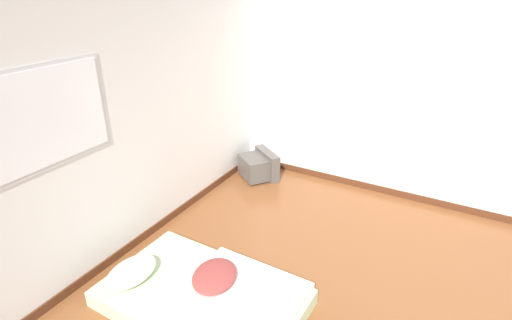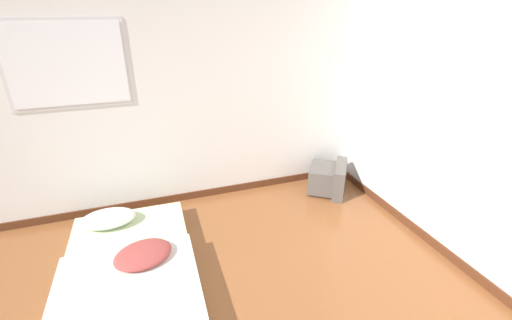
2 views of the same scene
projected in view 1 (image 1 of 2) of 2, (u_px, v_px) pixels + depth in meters
wall_back at (113, 135)px, 3.76m from camera, size 7.44×0.08×2.60m
wall_right at (469, 109)px, 4.50m from camera, size 0.08×8.09×2.60m
mattress_bed at (202, 296)px, 3.49m from camera, size 1.12×1.76×0.30m
crt_tv at (259, 166)px, 5.71m from camera, size 0.64×0.66×0.38m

